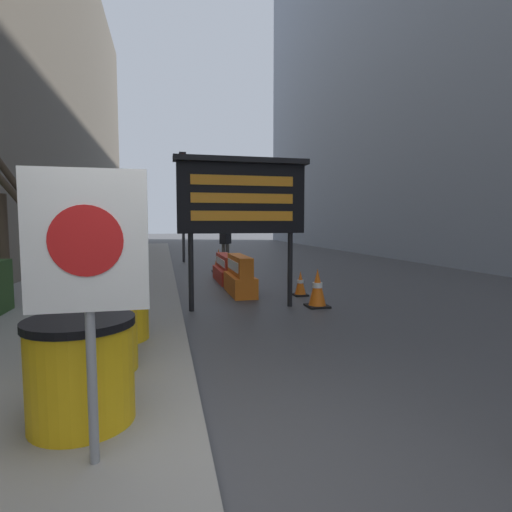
{
  "coord_description": "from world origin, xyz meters",
  "views": [
    {
      "loc": [
        -0.28,
        -2.35,
        1.67
      ],
      "look_at": [
        1.49,
        5.3,
        1.01
      ],
      "focal_mm": 28.0,
      "sensor_mm": 36.0,
      "label": 1
    }
  ],
  "objects_px": {
    "barrel_drum_back": "(118,309)",
    "message_board": "(242,197)",
    "traffic_cone_mid": "(317,288)",
    "barrel_drum_middle": "(98,332)",
    "pedestrian_worker": "(225,239)",
    "jersey_barrier_red_striped": "(227,270)",
    "warning_sign": "(87,260)",
    "barrel_drum_foreground": "(81,370)",
    "traffic_cone_near": "(300,284)",
    "jersey_barrier_orange_near": "(240,277)",
    "traffic_light_near_curb": "(183,184)",
    "traffic_cone_far": "(219,261)"
  },
  "relations": [
    {
      "from": "barrel_drum_middle",
      "to": "traffic_light_near_curb",
      "type": "relative_size",
      "value": 0.18
    },
    {
      "from": "warning_sign",
      "to": "pedestrian_worker",
      "type": "distance_m",
      "value": 13.08
    },
    {
      "from": "message_board",
      "to": "traffic_cone_near",
      "type": "height_order",
      "value": "message_board"
    },
    {
      "from": "barrel_drum_foreground",
      "to": "jersey_barrier_red_striped",
      "type": "relative_size",
      "value": 0.41
    },
    {
      "from": "warning_sign",
      "to": "traffic_cone_near",
      "type": "distance_m",
      "value": 7.02
    },
    {
      "from": "traffic_cone_mid",
      "to": "pedestrian_worker",
      "type": "distance_m",
      "value": 8.08
    },
    {
      "from": "barrel_drum_back",
      "to": "message_board",
      "type": "bearing_deg",
      "value": 45.5
    },
    {
      "from": "jersey_barrier_orange_near",
      "to": "pedestrian_worker",
      "type": "bearing_deg",
      "value": 84.36
    },
    {
      "from": "traffic_light_near_curb",
      "to": "barrel_drum_foreground",
      "type": "bearing_deg",
      "value": -95.96
    },
    {
      "from": "jersey_barrier_red_striped",
      "to": "barrel_drum_middle",
      "type": "bearing_deg",
      "value": -109.27
    },
    {
      "from": "barrel_drum_middle",
      "to": "traffic_cone_mid",
      "type": "height_order",
      "value": "barrel_drum_middle"
    },
    {
      "from": "barrel_drum_foreground",
      "to": "barrel_drum_back",
      "type": "bearing_deg",
      "value": 89.28
    },
    {
      "from": "traffic_cone_far",
      "to": "message_board",
      "type": "bearing_deg",
      "value": -93.26
    },
    {
      "from": "barrel_drum_middle",
      "to": "traffic_light_near_curb",
      "type": "height_order",
      "value": "traffic_light_near_curb"
    },
    {
      "from": "message_board",
      "to": "traffic_cone_mid",
      "type": "bearing_deg",
      "value": -7.06
    },
    {
      "from": "barrel_drum_middle",
      "to": "message_board",
      "type": "bearing_deg",
      "value": 56.4
    },
    {
      "from": "pedestrian_worker",
      "to": "jersey_barrier_orange_near",
      "type": "bearing_deg",
      "value": 31.94
    },
    {
      "from": "barrel_drum_foreground",
      "to": "barrel_drum_middle",
      "type": "bearing_deg",
      "value": 92.29
    },
    {
      "from": "barrel_drum_back",
      "to": "traffic_cone_mid",
      "type": "distance_m",
      "value": 4.04
    },
    {
      "from": "warning_sign",
      "to": "jersey_barrier_red_striped",
      "type": "height_order",
      "value": "warning_sign"
    },
    {
      "from": "barrel_drum_middle",
      "to": "barrel_drum_back",
      "type": "relative_size",
      "value": 1.0
    },
    {
      "from": "traffic_cone_near",
      "to": "traffic_cone_mid",
      "type": "relative_size",
      "value": 0.74
    },
    {
      "from": "traffic_cone_mid",
      "to": "barrel_drum_foreground",
      "type": "bearing_deg",
      "value": -130.74
    },
    {
      "from": "warning_sign",
      "to": "barrel_drum_foreground",
      "type": "bearing_deg",
      "value": 106.44
    },
    {
      "from": "barrel_drum_back",
      "to": "pedestrian_worker",
      "type": "height_order",
      "value": "pedestrian_worker"
    },
    {
      "from": "jersey_barrier_orange_near",
      "to": "pedestrian_worker",
      "type": "height_order",
      "value": "pedestrian_worker"
    },
    {
      "from": "barrel_drum_foreground",
      "to": "barrel_drum_middle",
      "type": "height_order",
      "value": "same"
    },
    {
      "from": "traffic_cone_mid",
      "to": "traffic_cone_far",
      "type": "xyz_separation_m",
      "value": [
        -1.15,
        6.07,
        0.01
      ]
    },
    {
      "from": "traffic_cone_mid",
      "to": "pedestrian_worker",
      "type": "height_order",
      "value": "pedestrian_worker"
    },
    {
      "from": "pedestrian_worker",
      "to": "jersey_barrier_red_striped",
      "type": "bearing_deg",
      "value": 29.26
    },
    {
      "from": "warning_sign",
      "to": "traffic_cone_mid",
      "type": "distance_m",
      "value": 5.94
    },
    {
      "from": "barrel_drum_foreground",
      "to": "traffic_cone_near",
      "type": "distance_m",
      "value": 6.52
    },
    {
      "from": "warning_sign",
      "to": "traffic_cone_mid",
      "type": "bearing_deg",
      "value": 54.38
    },
    {
      "from": "message_board",
      "to": "jersey_barrier_red_striped",
      "type": "height_order",
      "value": "message_board"
    },
    {
      "from": "message_board",
      "to": "traffic_cone_mid",
      "type": "relative_size",
      "value": 3.77
    },
    {
      "from": "traffic_light_near_curb",
      "to": "traffic_cone_near",
      "type": "bearing_deg",
      "value": -75.34
    },
    {
      "from": "traffic_cone_mid",
      "to": "jersey_barrier_red_striped",
      "type": "bearing_deg",
      "value": 107.77
    },
    {
      "from": "traffic_cone_near",
      "to": "pedestrian_worker",
      "type": "bearing_deg",
      "value": 95.82
    },
    {
      "from": "barrel_drum_foreground",
      "to": "message_board",
      "type": "bearing_deg",
      "value": 64.22
    },
    {
      "from": "barrel_drum_foreground",
      "to": "pedestrian_worker",
      "type": "bearing_deg",
      "value": 76.31
    },
    {
      "from": "traffic_cone_near",
      "to": "traffic_light_near_curb",
      "type": "bearing_deg",
      "value": 104.66
    },
    {
      "from": "traffic_cone_mid",
      "to": "jersey_barrier_orange_near",
      "type": "bearing_deg",
      "value": 124.19
    },
    {
      "from": "traffic_cone_far",
      "to": "traffic_light_near_curb",
      "type": "distance_m",
      "value": 4.74
    },
    {
      "from": "barrel_drum_foreground",
      "to": "jersey_barrier_orange_near",
      "type": "relative_size",
      "value": 0.48
    },
    {
      "from": "barrel_drum_middle",
      "to": "pedestrian_worker",
      "type": "xyz_separation_m",
      "value": [
        3.01,
        11.06,
        0.49
      ]
    },
    {
      "from": "message_board",
      "to": "jersey_barrier_orange_near",
      "type": "relative_size",
      "value": 1.72
    },
    {
      "from": "barrel_drum_middle",
      "to": "jersey_barrier_orange_near",
      "type": "relative_size",
      "value": 0.48
    },
    {
      "from": "barrel_drum_middle",
      "to": "warning_sign",
      "type": "bearing_deg",
      "value": -82.67
    },
    {
      "from": "barrel_drum_back",
      "to": "traffic_cone_mid",
      "type": "height_order",
      "value": "barrel_drum_back"
    },
    {
      "from": "barrel_drum_middle",
      "to": "barrel_drum_back",
      "type": "bearing_deg",
      "value": 86.28
    }
  ]
}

